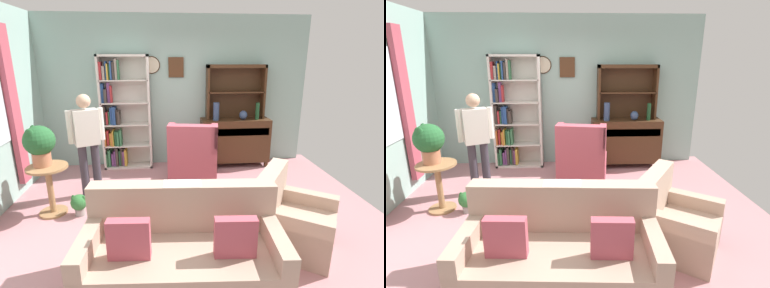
% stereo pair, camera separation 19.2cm
% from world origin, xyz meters
% --- Properties ---
extents(ground_plane, '(5.40, 4.60, 0.02)m').
position_xyz_m(ground_plane, '(0.00, 0.00, -0.01)').
color(ground_plane, '#B27A7F').
extents(wall_back, '(5.00, 0.09, 2.80)m').
position_xyz_m(wall_back, '(-0.00, 2.13, 1.40)').
color(wall_back, '#93B7AD').
rests_on(wall_back, ground_plane).
extents(area_rug, '(2.36, 1.62, 0.01)m').
position_xyz_m(area_rug, '(0.20, -0.30, 0.00)').
color(area_rug, brown).
rests_on(area_rug, ground_plane).
extents(bookshelf, '(0.90, 0.30, 2.10)m').
position_xyz_m(bookshelf, '(-1.05, 1.94, 1.02)').
color(bookshelf, silver).
rests_on(bookshelf, ground_plane).
extents(sideboard, '(1.30, 0.45, 0.92)m').
position_xyz_m(sideboard, '(1.09, 1.86, 0.51)').
color(sideboard, '#422816').
rests_on(sideboard, ground_plane).
extents(sideboard_hutch, '(1.10, 0.26, 1.00)m').
position_xyz_m(sideboard_hutch, '(1.09, 1.97, 1.56)').
color(sideboard_hutch, '#422816').
rests_on(sideboard_hutch, sideboard).
extents(vase_tall, '(0.11, 0.11, 0.33)m').
position_xyz_m(vase_tall, '(0.70, 1.78, 1.09)').
color(vase_tall, '#33476B').
rests_on(vase_tall, sideboard).
extents(vase_round, '(0.15, 0.15, 0.17)m').
position_xyz_m(vase_round, '(1.22, 1.79, 1.01)').
color(vase_round, '#33476B').
rests_on(vase_round, sideboard).
extents(bottle_wine, '(0.07, 0.07, 0.32)m').
position_xyz_m(bottle_wine, '(1.48, 1.77, 1.08)').
color(bottle_wine, '#194223').
rests_on(bottle_wine, sideboard).
extents(couch_floral, '(1.85, 0.96, 0.90)m').
position_xyz_m(couch_floral, '(-0.12, -1.20, 0.31)').
color(couch_floral, tan).
rests_on(couch_floral, ground_plane).
extents(armchair_floral, '(1.07, 1.06, 0.88)m').
position_xyz_m(armchair_floral, '(1.14, -0.74, 0.29)').
color(armchair_floral, tan).
rests_on(armchair_floral, ground_plane).
extents(wingback_chair, '(0.91, 0.92, 1.05)m').
position_xyz_m(wingback_chair, '(0.21, 1.06, 0.38)').
color(wingback_chair, '#B74C5B').
rests_on(wingback_chair, ground_plane).
extents(plant_stand, '(0.52, 0.52, 0.69)m').
position_xyz_m(plant_stand, '(-1.81, 0.24, 0.42)').
color(plant_stand, '#997047').
rests_on(plant_stand, ground_plane).
extents(potted_plant_large, '(0.39, 0.39, 0.54)m').
position_xyz_m(potted_plant_large, '(-1.87, 0.27, 1.00)').
color(potted_plant_large, '#AD6B4C').
rests_on(potted_plant_large, plant_stand).
extents(potted_plant_small, '(0.22, 0.22, 0.30)m').
position_xyz_m(potted_plant_small, '(-1.43, 0.15, 0.17)').
color(potted_plant_small, gray).
rests_on(potted_plant_small, ground_plane).
extents(person_reading, '(0.51, 0.32, 1.56)m').
position_xyz_m(person_reading, '(-1.39, 0.75, 0.91)').
color(person_reading, '#38333D').
rests_on(person_reading, ground_plane).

